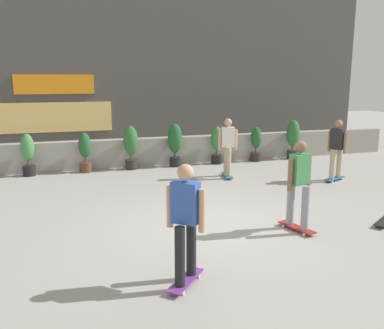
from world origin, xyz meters
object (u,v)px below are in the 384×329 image
Objects in this scene: skater_by_wall_right at (228,145)px; potted_plant_1 at (28,153)px; potted_plant_5 at (217,144)px; skater_far_right at (337,147)px; potted_plant_2 at (85,151)px; skater_foreground at (186,219)px; potted_plant_7 at (293,137)px; skater_mid_plaza at (299,182)px; potted_plant_3 at (131,145)px; potted_plant_4 at (175,142)px; potted_plant_6 at (256,143)px.

potted_plant_1 is at bearing 160.46° from skater_by_wall_right.
skater_far_right is at bearing -54.67° from potted_plant_5.
skater_foreground reaches higher than potted_plant_2.
skater_foreground reaches higher than potted_plant_7.
potted_plant_7 is (2.88, 0.00, 0.11)m from potted_plant_5.
skater_mid_plaza is 2.90m from skater_foreground.
skater_far_right reaches higher than potted_plant_2.
potted_plant_5 is at bearing 82.56° from skater_mid_plaza.
skater_far_right reaches higher than potted_plant_5.
potted_plant_7 is at bearing 30.45° from skater_by_wall_right.
potted_plant_5 is 3.97m from skater_far_right.
skater_by_wall_right reaches higher than potted_plant_2.
potted_plant_1 is 8.75m from potted_plant_7.
skater_foreground reaches higher than potted_plant_3.
potted_plant_7 reaches higher than potted_plant_1.
skater_far_right is at bearing 37.98° from skater_foreground.
potted_plant_1 is at bearing 128.68° from skater_mid_plaza.
potted_plant_5 is (4.27, 0.00, 0.04)m from potted_plant_2.
skater_by_wall_right is (-0.42, -1.94, 0.26)m from potted_plant_5.
skater_mid_plaza is at bearing -120.38° from potted_plant_7.
potted_plant_7 is 3.83m from skater_by_wall_right.
skater_mid_plaza is (3.44, -6.31, 0.30)m from potted_plant_2.
skater_foreground is at bearing -113.88° from potted_plant_5.
skater_far_right is 1.00× the size of skater_mid_plaza.
skater_mid_plaza is (2.05, -6.31, 0.16)m from potted_plant_3.
potted_plant_4 reaches higher than potted_plant_7.
skater_far_right is at bearing -21.57° from potted_plant_1.
skater_far_right is 3.00m from skater_by_wall_right.
potted_plant_1 is 7.32m from potted_plant_6.
potted_plant_6 is at bearing 0.00° from potted_plant_5.
skater_far_right and skater_mid_plaza have the same top height.
potted_plant_4 is 0.82× the size of skater_foreground.
skater_foreground reaches higher than potted_plant_6.
potted_plant_7 is 0.82× the size of skater_foreground.
skater_far_right and skater_by_wall_right have the same top height.
potted_plant_6 is at bearing 46.15° from skater_by_wall_right.
potted_plant_3 is at bearing -180.00° from potted_plant_5.
skater_foreground is (-2.57, -1.35, 0.00)m from skater_mid_plaza.
potted_plant_4 is 0.82× the size of skater_far_right.
potted_plant_5 reaches higher than potted_plant_6.
potted_plant_2 is at bearing 118.61° from skater_mid_plaza.
skater_mid_plaza reaches higher than potted_plant_7.
skater_foreground is (-0.52, -7.66, 0.16)m from potted_plant_3.
potted_plant_5 is (1.44, 0.00, -0.12)m from potted_plant_4.
potted_plant_2 is 1.40m from potted_plant_3.
potted_plant_2 is 2.83m from potted_plant_4.
potted_plant_6 is 6.71m from skater_mid_plaza.
potted_plant_1 is 0.90× the size of potted_plant_3.
skater_far_right is (3.73, -3.23, 0.15)m from potted_plant_4.
potted_plant_2 is at bearing 96.51° from skater_foreground.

